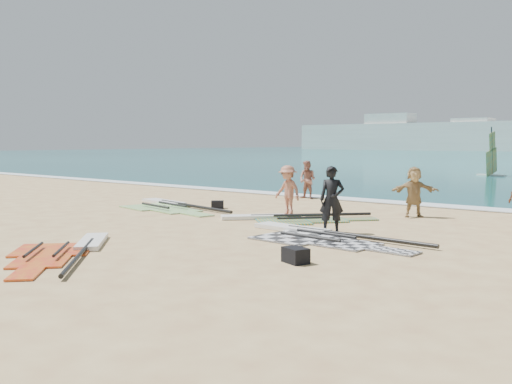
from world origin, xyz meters
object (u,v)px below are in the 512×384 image
Objects in this scene: gear_bag_near at (217,205)px; beachgoer_left at (307,180)px; beachgoer_right at (414,192)px; rig_grey at (313,235)px; rig_red at (68,250)px; gear_bag_far at (296,255)px; rig_green at (168,206)px; beachgoer_mid at (288,190)px; person_wetsuit at (332,199)px; rig_orange at (286,219)px.

beachgoer_left is (0.53, 5.46, 0.73)m from gear_bag_near.
rig_grey is at bearing -131.31° from beachgoer_right.
rig_red is 5.51m from gear_bag_far.
beachgoer_mid reaches higher than rig_green.
rig_grey is at bearing -25.48° from gear_bag_near.
rig_red is 2.42× the size of beachgoer_mid.
beachgoer_left is at bearing 143.88° from rig_red.
rig_green is 8.72m from person_wetsuit.
rig_orange is at bearing 128.60° from gear_bag_far.
beachgoer_mid is (5.21, 1.09, 0.84)m from rig_green.
gear_bag_far is 0.32× the size of beachgoer_mid.
beachgoer_mid is (2.82, -5.32, 0.01)m from beachgoer_left.
rig_orange is 1.04× the size of rig_red.
rig_orange is (-2.65, 2.27, -0.00)m from rig_grey.
rig_green is at bearing -152.98° from gear_bag_near.
rig_red is at bearing -143.10° from rig_orange.
beachgoer_mid is at bearing 111.79° from person_wetsuit.
person_wetsuit is (2.61, -1.29, 0.92)m from rig_orange.
rig_orange is 7.85m from rig_red.
gear_bag_far is (10.21, -5.32, 0.12)m from rig_green.
person_wetsuit is at bearing -74.49° from rig_orange.
rig_green is at bearing 166.42° from rig_red.
rig_grey is 5.84m from beachgoer_right.
rig_orange is 2.52× the size of beachgoer_mid.
beachgoer_left is 6.02m from beachgoer_mid.
gear_bag_far is at bearing -99.67° from rig_orange.
rig_grey is 8.90m from rig_green.
beachgoer_mid is (-0.09, 8.91, 0.84)m from rig_red.
rig_red is at bearing -145.92° from beachgoer_right.
rig_red is at bearing -78.63° from beachgoer_left.
gear_bag_far is (8.35, -6.27, 0.02)m from gear_bag_near.
beachgoer_left is (-3.57, 6.40, 0.83)m from rig_orange.
person_wetsuit is 1.08× the size of beachgoer_mid.
rig_grey is 3.49m from rig_orange.
rig_green is at bearing 152.46° from gear_bag_far.
gear_bag_far is at bearing -43.11° from beachgoer_mid.
rig_orange is (5.96, 0.00, -0.00)m from rig_green.
gear_bag_far is at bearing -100.90° from person_wetsuit.
beachgoer_right reaches higher than rig_grey.
person_wetsuit is at bearing 105.71° from rig_red.
person_wetsuit is 1.09× the size of beachgoer_right.
beachgoer_left is at bearing 70.89° from rig_orange.
beachgoer_mid reaches higher than rig_red.
beachgoer_mid is (-5.00, 6.41, 0.72)m from gear_bag_far.
beachgoer_mid is 4.43m from beachgoer_right.
rig_grey is 3.00× the size of person_wetsuit.
beachgoer_left is at bearing 126.94° from beachgoer_mid.
beachgoer_right is (0.31, 5.78, 0.83)m from rig_grey.
beachgoer_mid is at bearing 132.87° from rig_red.
gear_bag_far is at bearing -119.89° from beachgoer_right.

